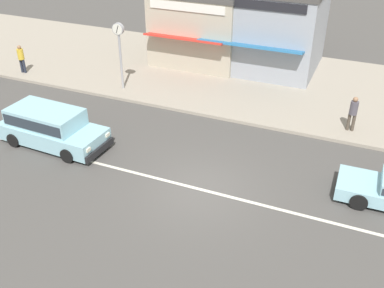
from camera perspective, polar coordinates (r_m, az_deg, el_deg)
name	(u,v)px	position (r m, az deg, el deg)	size (l,w,h in m)	color
ground_plane	(201,189)	(16.35, 1.09, -5.79)	(160.00, 160.00, 0.00)	#4C4947
lane_centre_stripe	(201,189)	(16.35, 1.09, -5.78)	(50.40, 0.14, 0.01)	silver
kerb_strip	(272,83)	(24.98, 10.10, 7.64)	(68.00, 10.00, 0.15)	#9E9384
minivan_pale_blue_4	(50,126)	(19.56, -17.59, 2.23)	(4.70, 2.12, 1.56)	#93C6D6
street_clock	(119,41)	(23.17, -9.22, 12.76)	(0.60, 0.22, 3.45)	#9E9EA3
pedestrian_near_clock	(21,57)	(27.20, -20.89, 10.30)	(0.34, 0.34, 1.59)	#232838
pedestrian_mid_kerb	(353,111)	(20.52, 19.79, 3.94)	(0.34, 0.34, 1.60)	#4C4238
shopfront_corner_warung	(265,26)	(26.56, 9.27, 14.62)	(6.31, 6.11, 4.61)	#999EA8
shopfront_mid_block	(205,23)	(27.47, 1.61, 15.09)	(5.16, 6.10, 4.19)	#B2A893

